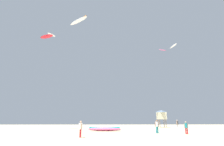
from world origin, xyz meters
name	(u,v)px	position (x,y,z in m)	size (l,w,h in m)	color
ground_plane	(121,144)	(0.00, 0.00, 0.00)	(120.00, 120.00, 0.00)	beige
person_foreground	(81,128)	(-3.73, 5.07, 0.96)	(0.37, 0.52, 1.65)	#B21E23
person_midground	(186,127)	(9.12, 9.16, 0.91)	(0.51, 0.35, 1.56)	#B21E23
person_left	(157,125)	(5.79, 10.73, 1.03)	(0.58, 0.40, 1.76)	teal
person_right	(177,124)	(12.67, 21.20, 1.04)	(0.40, 0.49, 1.78)	silver
kite_grounded_near	(104,129)	(-1.39, 16.12, 0.32)	(5.64, 2.24, 0.67)	#E5598C
kite_grounded_mid	(115,128)	(0.63, 23.70, 0.20)	(1.79, 3.53, 0.44)	yellow
lifeguard_tower	(161,115)	(12.60, 30.77, 3.05)	(2.30, 2.30, 4.15)	#8C704C
kite_aloft_0	(47,36)	(-14.13, 21.27, 19.18)	(3.50, 2.35, 0.64)	red
kite_aloft_1	(173,46)	(14.54, 24.21, 18.61)	(1.34, 3.10, 0.60)	white
kite_aloft_2	(163,50)	(16.70, 38.32, 23.38)	(2.70, 1.43, 0.56)	#E5598C
kite_aloft_3	(52,35)	(-15.72, 29.05, 23.52)	(1.98, 2.46, 0.48)	white
kite_aloft_4	(78,21)	(-6.23, 14.45, 19.00)	(4.13, 3.88, 0.86)	white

